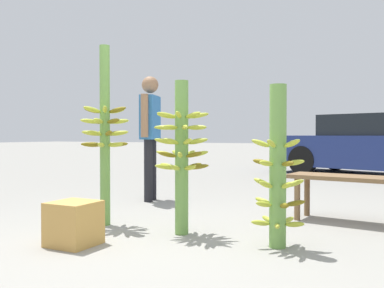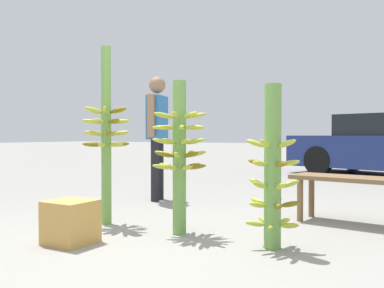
# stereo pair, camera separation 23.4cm
# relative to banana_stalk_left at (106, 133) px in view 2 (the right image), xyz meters

# --- Properties ---
(ground_plane) EXTENTS (80.00, 80.00, 0.00)m
(ground_plane) POSITION_rel_banana_stalk_left_xyz_m (0.85, -0.45, -0.89)
(ground_plane) COLOR gray
(banana_stalk_left) EXTENTS (0.46, 0.46, 1.72)m
(banana_stalk_left) POSITION_rel_banana_stalk_left_xyz_m (0.00, 0.00, 0.00)
(banana_stalk_left) COLOR #6B9E47
(banana_stalk_left) RESTS_ON ground_plane
(banana_stalk_center) EXTENTS (0.48, 0.48, 1.34)m
(banana_stalk_center) POSITION_rel_banana_stalk_left_xyz_m (0.83, -0.00, -0.17)
(banana_stalk_center) COLOR #6B9E47
(banana_stalk_center) RESTS_ON ground_plane
(banana_stalk_right) EXTENTS (0.42, 0.42, 1.25)m
(banana_stalk_right) POSITION_rel_banana_stalk_left_xyz_m (1.70, -0.06, -0.29)
(banana_stalk_right) COLOR #6B9E47
(banana_stalk_right) RESTS_ON ground_plane
(vendor_person) EXTENTS (0.28, 0.60, 1.63)m
(vendor_person) POSITION_rel_banana_stalk_left_xyz_m (-0.43, 1.49, 0.09)
(vendor_person) COLOR black
(vendor_person) RESTS_ON ground_plane
(market_bench) EXTENTS (1.24, 0.56, 0.46)m
(market_bench) POSITION_rel_banana_stalk_left_xyz_m (2.10, 1.15, -0.50)
(market_bench) COLOR brown
(market_bench) RESTS_ON ground_plane
(produce_crate) EXTENTS (0.34, 0.34, 0.34)m
(produce_crate) POSITION_rel_banana_stalk_left_xyz_m (0.26, -0.72, -0.72)
(produce_crate) COLOR #C69347
(produce_crate) RESTS_ON ground_plane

